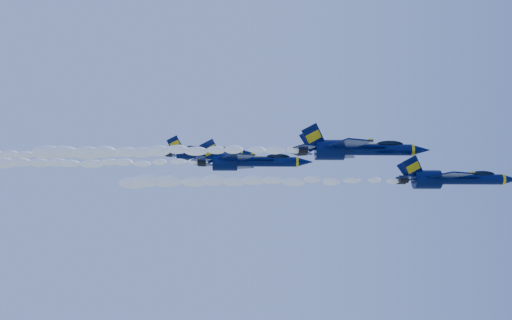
{
  "coord_description": "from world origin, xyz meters",
  "views": [
    {
      "loc": [
        -7.97,
        -89.38,
        138.23
      ],
      "look_at": [
        -5.72,
        -0.69,
        153.14
      ],
      "focal_mm": 40.0,
      "sensor_mm": 36.0,
      "label": 1
    }
  ],
  "objects_px": {
    "jet_third": "(248,161)",
    "jet_lead": "(451,179)",
    "jet_fourth": "(204,153)",
    "jet_second": "(356,149)"
  },
  "relations": [
    {
      "from": "jet_lead",
      "to": "jet_third",
      "type": "bearing_deg",
      "value": 154.35
    },
    {
      "from": "jet_lead",
      "to": "jet_fourth",
      "type": "relative_size",
      "value": 1.02
    },
    {
      "from": "jet_second",
      "to": "jet_fourth",
      "type": "relative_size",
      "value": 1.18
    },
    {
      "from": "jet_lead",
      "to": "jet_second",
      "type": "height_order",
      "value": "jet_second"
    },
    {
      "from": "jet_lead",
      "to": "jet_third",
      "type": "relative_size",
      "value": 0.91
    },
    {
      "from": "jet_lead",
      "to": "jet_second",
      "type": "distance_m",
      "value": 13.93
    },
    {
      "from": "jet_lead",
      "to": "jet_third",
      "type": "height_order",
      "value": "jet_third"
    },
    {
      "from": "jet_fourth",
      "to": "jet_lead",
      "type": "bearing_deg",
      "value": -37.68
    },
    {
      "from": "jet_second",
      "to": "jet_third",
      "type": "height_order",
      "value": "jet_second"
    },
    {
      "from": "jet_third",
      "to": "jet_lead",
      "type": "bearing_deg",
      "value": -25.65
    }
  ]
}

